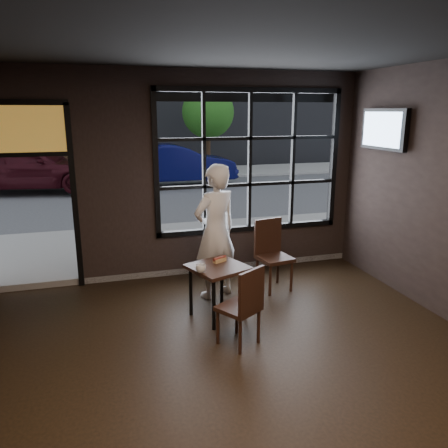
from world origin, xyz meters
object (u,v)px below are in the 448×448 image
object	(u,v)px
cafe_table	(218,291)
navy_car	(176,164)
man	(215,232)
chair_near	(238,305)

from	to	relation	value
cafe_table	navy_car	bearing A→B (deg)	61.44
man	navy_car	xyz separation A→B (m)	(1.10, 9.48, -0.17)
chair_near	man	xyz separation A→B (m)	(0.10, 1.38, 0.48)
cafe_table	chair_near	world-z (taller)	chair_near
cafe_table	man	size ratio (longest dim) A/B	0.37
chair_near	man	distance (m)	1.47
cafe_table	navy_car	world-z (taller)	navy_car
chair_near	man	size ratio (longest dim) A/B	0.49
cafe_table	man	distance (m)	0.91
man	navy_car	world-z (taller)	man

